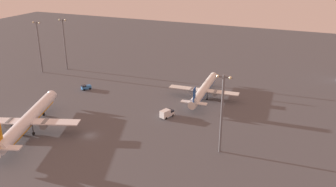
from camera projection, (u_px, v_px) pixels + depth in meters
ground_plane at (90, 136)px, 117.90m from camera, size 416.00×416.00×0.00m
airplane_mid_apron at (28, 120)px, 118.59m from camera, size 34.06×43.25×11.48m
airplane_near_gate at (204, 90)px, 147.61m from camera, size 29.05×37.31×9.57m
catering_truck at (167, 113)px, 130.54m from camera, size 4.09×6.11×3.05m
cargo_loader at (86, 87)px, 157.39m from camera, size 3.96×4.52×2.25m
apron_light_east at (222, 109)px, 103.32m from camera, size 4.80×0.90×24.31m
apron_light_central at (39, 44)px, 175.90m from camera, size 4.80×0.90×25.51m
apron_light_west at (64, 41)px, 180.84m from camera, size 4.80×0.90×25.82m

